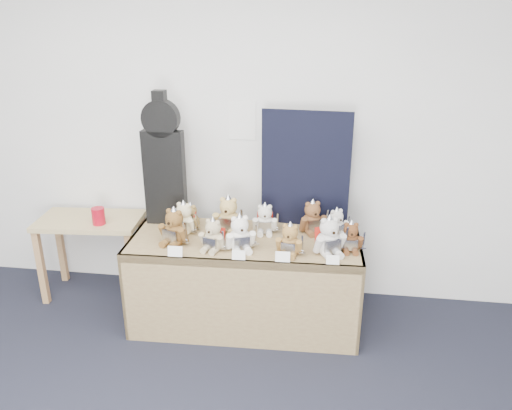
# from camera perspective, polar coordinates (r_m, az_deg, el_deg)

# --- Properties ---
(room_shell) EXTENTS (6.00, 6.00, 6.00)m
(room_shell) POSITION_cam_1_polar(r_m,az_deg,el_deg) (3.87, -1.60, 9.65)
(room_shell) COLOR white
(room_shell) RESTS_ON floor
(display_table) EXTENTS (1.68, 0.75, 0.69)m
(display_table) POSITION_cam_1_polar(r_m,az_deg,el_deg) (3.61, -1.39, -6.47)
(display_table) COLOR brown
(display_table) RESTS_ON floor
(side_table) EXTENTS (0.84, 0.51, 0.67)m
(side_table) POSITION_cam_1_polar(r_m,az_deg,el_deg) (4.25, -18.32, -2.99)
(side_table) COLOR tan
(side_table) RESTS_ON floor
(guitar_case) EXTENTS (0.31, 0.09, 1.01)m
(guitar_case) POSITION_cam_1_polar(r_m,az_deg,el_deg) (3.77, -10.50, 4.97)
(guitar_case) COLOR black
(guitar_case) RESTS_ON display_table
(navy_board) EXTENTS (0.66, 0.07, 0.88)m
(navy_board) POSITION_cam_1_polar(r_m,az_deg,el_deg) (3.70, 5.67, 4.04)
(navy_board) COLOR black
(navy_board) RESTS_ON display_table
(red_cup) EXTENTS (0.10, 0.10, 0.13)m
(red_cup) POSITION_cam_1_polar(r_m,az_deg,el_deg) (4.04, -17.56, -1.21)
(red_cup) COLOR #AA0B1D
(red_cup) RESTS_ON side_table
(teddy_front_far_left) EXTENTS (0.24, 0.22, 0.29)m
(teddy_front_far_left) POSITION_cam_1_polar(r_m,az_deg,el_deg) (3.53, -9.32, -2.62)
(teddy_front_far_left) COLOR brown
(teddy_front_far_left) RESTS_ON display_table
(teddy_front_left) EXTENTS (0.21, 0.19, 0.26)m
(teddy_front_left) POSITION_cam_1_polar(r_m,az_deg,el_deg) (3.41, -4.93, -3.55)
(teddy_front_left) COLOR tan
(teddy_front_left) RESTS_ON display_table
(teddy_front_centre) EXTENTS (0.24, 0.22, 0.28)m
(teddy_front_centre) POSITION_cam_1_polar(r_m,az_deg,el_deg) (3.39, -1.83, -3.39)
(teddy_front_centre) COLOR white
(teddy_front_centre) RESTS_ON display_table
(teddy_front_right) EXTENTS (0.21, 0.18, 0.25)m
(teddy_front_right) POSITION_cam_1_polar(r_m,az_deg,el_deg) (3.34, 3.87, -4.10)
(teddy_front_right) COLOR olive
(teddy_front_right) RESTS_ON display_table
(teddy_front_far_right) EXTENTS (0.25, 0.24, 0.30)m
(teddy_front_far_right) POSITION_cam_1_polar(r_m,az_deg,el_deg) (3.37, 8.35, -3.69)
(teddy_front_far_right) COLOR silver
(teddy_front_far_right) RESTS_ON display_table
(teddy_front_end) EXTENTS (0.19, 0.16, 0.24)m
(teddy_front_end) POSITION_cam_1_polar(r_m,az_deg,el_deg) (3.45, 10.76, -3.72)
(teddy_front_end) COLOR brown
(teddy_front_end) RESTS_ON display_table
(teddy_back_left) EXTENTS (0.22, 0.20, 0.27)m
(teddy_back_left) POSITION_cam_1_polar(r_m,az_deg,el_deg) (3.69, -8.25, -1.62)
(teddy_back_left) COLOR beige
(teddy_back_left) RESTS_ON display_table
(teddy_back_centre_left) EXTENTS (0.25, 0.21, 0.31)m
(teddy_back_centre_left) POSITION_cam_1_polar(r_m,az_deg,el_deg) (3.68, -3.18, -1.28)
(teddy_back_centre_left) COLOR tan
(teddy_back_centre_left) RESTS_ON display_table
(teddy_back_centre_right) EXTENTS (0.21, 0.18, 0.25)m
(teddy_back_centre_right) POSITION_cam_1_polar(r_m,az_deg,el_deg) (3.66, 1.03, -1.73)
(teddy_back_centre_right) COLOR silver
(teddy_back_centre_right) RESTS_ON display_table
(teddy_back_right) EXTENTS (0.23, 0.22, 0.28)m
(teddy_back_right) POSITION_cam_1_polar(r_m,az_deg,el_deg) (3.68, 6.48, -1.53)
(teddy_back_right) COLOR brown
(teddy_back_right) RESTS_ON display_table
(teddy_back_end) EXTENTS (0.19, 0.19, 0.23)m
(teddy_back_end) POSITION_cam_1_polar(r_m,az_deg,el_deg) (3.66, 9.19, -2.12)
(teddy_back_end) COLOR white
(teddy_back_end) RESTS_ON display_table
(teddy_back_far_left) EXTENTS (0.18, 0.18, 0.23)m
(teddy_back_far_left) POSITION_cam_1_polar(r_m,az_deg,el_deg) (3.75, -7.52, -1.45)
(teddy_back_far_left) COLOR olive
(teddy_back_far_left) RESTS_ON display_table
(entry_card_a) EXTENTS (0.10, 0.02, 0.07)m
(entry_card_a) POSITION_cam_1_polar(r_m,az_deg,el_deg) (3.37, -9.23, -5.26)
(entry_card_a) COLOR white
(entry_card_a) RESTS_ON display_table
(entry_card_b) EXTENTS (0.09, 0.02, 0.06)m
(entry_card_b) POSITION_cam_1_polar(r_m,az_deg,el_deg) (3.29, -1.99, -5.74)
(entry_card_b) COLOR white
(entry_card_b) RESTS_ON display_table
(entry_card_c) EXTENTS (0.10, 0.02, 0.07)m
(entry_card_c) POSITION_cam_1_polar(r_m,az_deg,el_deg) (3.27, 3.07, -5.93)
(entry_card_c) COLOR white
(entry_card_c) RESTS_ON display_table
(entry_card_d) EXTENTS (0.09, 0.02, 0.06)m
(entry_card_d) POSITION_cam_1_polar(r_m,az_deg,el_deg) (3.27, 8.76, -6.22)
(entry_card_d) COLOR white
(entry_card_d) RESTS_ON display_table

